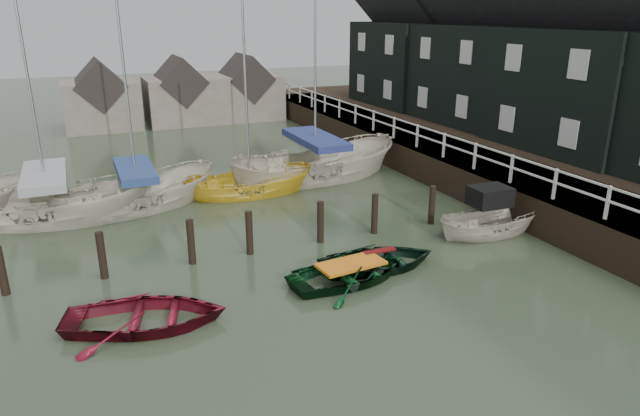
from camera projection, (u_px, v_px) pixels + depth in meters
name	position (u px, v px, depth m)	size (l,w,h in m)	color
ground	(324.00, 287.00, 15.69)	(120.00, 120.00, 0.00)	#2B3622
pier	(419.00, 152.00, 27.68)	(3.04, 32.00, 2.70)	black
land_strip	(508.00, 155.00, 29.99)	(14.00, 38.00, 1.50)	black
quay_houses	(540.00, 44.00, 26.96)	(6.52, 28.14, 10.01)	black
mooring_pilings	(252.00, 238.00, 17.71)	(13.72, 0.22, 1.80)	black
far_sheds	(178.00, 95.00, 37.92)	(14.00, 4.08, 4.39)	#665B51
rowboat_red	(147.00, 326.00, 13.77)	(2.74, 3.84, 0.80)	maroon
rowboat_green	(351.00, 280.00, 16.08)	(2.60, 3.64, 0.75)	black
rowboat_dkgreen	(379.00, 268.00, 16.88)	(2.53, 3.54, 0.73)	black
motorboat	(490.00, 231.00, 19.41)	(4.04, 1.66, 2.38)	beige
sailboat_a	(51.00, 218.00, 20.69)	(7.68, 4.45, 12.24)	beige
sailboat_b	(139.00, 206.00, 21.96)	(6.92, 4.17, 12.55)	beige
sailboat_c	(250.00, 193.00, 23.64)	(5.49, 2.52, 9.38)	gold
sailboat_d	(315.00, 177.00, 25.81)	(8.07, 3.34, 12.09)	beige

